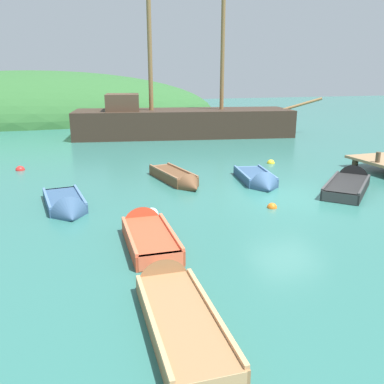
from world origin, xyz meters
TOP-DOWN VIEW (x-y plane):
  - ground_plane at (0.00, 0.00)m, footprint 120.00×120.00m
  - shore_hill at (-9.53, 33.84)m, footprint 38.86×23.17m
  - sailing_ship at (0.85, 15.66)m, footprint 17.81×6.91m
  - rowboat_far at (2.84, 0.35)m, footprint 3.70×3.54m
  - rowboat_portside at (-5.87, -5.57)m, footprint 1.27×3.83m
  - rowboat_center at (-0.16, 2.03)m, footprint 1.70×3.33m
  - rowboat_outer_right at (-3.17, 3.22)m, footprint 1.44×3.66m
  - rowboat_outer_left at (-7.53, 1.09)m, footprint 1.41×3.22m
  - rowboat_near_dock at (-5.61, -2.15)m, footprint 1.23×3.25m
  - buoy_orange at (-1.17, -0.85)m, footprint 0.33×0.33m
  - buoy_yellow at (2.25, 5.32)m, footprint 0.38×0.38m
  - buoy_red at (-9.34, 7.62)m, footprint 0.41×0.41m
  - buoy_white at (-5.03, -0.23)m, footprint 0.42×0.42m

SIDE VIEW (x-z plane):
  - ground_plane at x=0.00m, z-range 0.00..0.00m
  - shore_hill at x=-9.53m, z-range -4.67..4.67m
  - buoy_orange at x=-1.17m, z-range -0.16..0.16m
  - buoy_yellow at x=2.25m, z-range -0.19..0.19m
  - buoy_red at x=-9.34m, z-range -0.21..0.21m
  - buoy_white at x=-5.03m, z-range -0.21..0.21m
  - rowboat_outer_left at x=-7.53m, z-range -0.46..0.63m
  - rowboat_portside at x=-5.87m, z-range -0.44..0.63m
  - rowboat_center at x=-0.16m, z-range -0.45..0.66m
  - rowboat_far at x=2.84m, z-range -0.47..0.72m
  - rowboat_near_dock at x=-5.61m, z-range -0.40..0.66m
  - rowboat_outer_right at x=-3.17m, z-range -0.31..0.57m
  - sailing_ship at x=0.85m, z-range -5.50..6.88m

